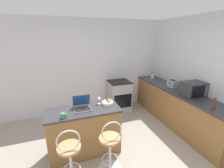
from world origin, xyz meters
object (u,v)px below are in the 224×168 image
object	(u,v)px
stove_range	(119,96)
fruit_bowl	(108,102)
bar_stool_near	(70,158)
wine_glass_tall	(99,99)
microwave	(193,89)
toaster	(173,84)
bar_stool_far	(110,148)
mug_green	(63,116)
laptop	(82,105)
storage_jar	(153,75)
pepper_mill	(214,104)

from	to	relation	value
stove_range	fruit_bowl	world-z (taller)	fruit_bowl
bar_stool_near	wine_glass_tall	world-z (taller)	wine_glass_tall
microwave	toaster	size ratio (longest dim) A/B	1.95
fruit_bowl	microwave	bearing A→B (deg)	-5.75
bar_stool_far	mug_green	size ratio (longest dim) A/B	9.90
bar_stool_near	laptop	world-z (taller)	laptop
bar_stool_near	storage_jar	size ratio (longest dim) A/B	5.30
laptop	pepper_mill	xyz separation A→B (m)	(2.15, -0.83, 0.05)
storage_jar	pepper_mill	world-z (taller)	pepper_mill
wine_glass_tall	mug_green	xyz separation A→B (m)	(-0.66, -0.32, -0.06)
bar_stool_far	pepper_mill	world-z (taller)	pepper_mill
toaster	storage_jar	size ratio (longest dim) A/B	1.33
bar_stool_far	microwave	bearing A→B (deg)	12.40
toaster	stove_range	size ratio (longest dim) A/B	0.27
bar_stool_near	stove_range	xyz separation A→B (m)	(1.55, 1.96, 0.00)
bar_stool_far	laptop	size ratio (longest dim) A/B	3.13
bar_stool_near	pepper_mill	bearing A→B (deg)	-4.58
fruit_bowl	bar_stool_far	bearing A→B (deg)	-104.65
toaster	pepper_mill	size ratio (longest dim) A/B	1.03
stove_range	pepper_mill	distance (m)	2.40
bar_stool_near	bar_stool_far	bearing A→B (deg)	0.00
fruit_bowl	storage_jar	world-z (taller)	storage_jar
mug_green	pepper_mill	bearing A→B (deg)	-13.32
laptop	stove_range	bearing A→B (deg)	46.48
toaster	pepper_mill	xyz separation A→B (m)	(-0.20, -1.26, 0.02)
wine_glass_tall	mug_green	bearing A→B (deg)	-154.40
microwave	fruit_bowl	xyz separation A→B (m)	(-1.88, 0.19, -0.12)
bar_stool_far	toaster	size ratio (longest dim) A/B	3.98
stove_range	fruit_bowl	xyz separation A→B (m)	(-0.77, -1.32, 0.49)
storage_jar	microwave	bearing A→B (deg)	-89.12
bar_stool_far	pepper_mill	bearing A→B (deg)	-6.11
stove_range	fruit_bowl	distance (m)	1.60
bar_stool_near	fruit_bowl	distance (m)	1.12
bar_stool_far	fruit_bowl	distance (m)	0.82
laptop	microwave	bearing A→B (deg)	-4.54
microwave	toaster	xyz separation A→B (m)	(-0.01, 0.62, -0.06)
bar_stool_near	toaster	bearing A→B (deg)	21.97
toaster	mug_green	distance (m)	2.77
bar_stool_near	bar_stool_far	distance (m)	0.61
bar_stool_near	pepper_mill	size ratio (longest dim) A/B	4.11
laptop	stove_range	xyz separation A→B (m)	(1.25, 1.32, -0.51)
laptop	mug_green	xyz separation A→B (m)	(-0.33, -0.25, -0.02)
microwave	fruit_bowl	world-z (taller)	microwave
toaster	mug_green	size ratio (longest dim) A/B	2.49
wine_glass_tall	pepper_mill	size ratio (longest dim) A/B	0.59
laptop	toaster	distance (m)	2.39
microwave	stove_range	bearing A→B (deg)	126.35
laptop	wine_glass_tall	xyz separation A→B (m)	(0.33, 0.07, 0.04)
wine_glass_tall	mug_green	size ratio (longest dim) A/B	1.43
microwave	mug_green	bearing A→B (deg)	-178.76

